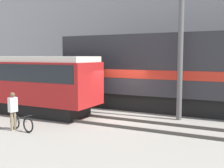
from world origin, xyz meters
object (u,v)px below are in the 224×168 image
Objects in this scene: streetcar at (10,80)px; bicycle at (21,123)px; freight_locomotive at (199,72)px; person at (13,107)px; utility_pole_left at (181,32)px.

bicycle is at bearing -38.23° from streetcar.
freight_locomotive reaches higher than person.
freight_locomotive is at bearing 48.69° from person.
utility_pole_left reaches higher than streetcar.
utility_pole_left reaches higher than bicycle.
freight_locomotive is 9.71× the size of person.
bicycle is (3.91, -3.08, -1.51)m from streetcar.
bicycle is 0.79m from person.
bicycle is at bearing -137.01° from utility_pole_left.
utility_pole_left is (6.01, 5.33, 3.42)m from person.
bicycle is 0.18× the size of utility_pole_left.
streetcar is 6.71× the size of person.
person is 8.73m from utility_pole_left.
freight_locomotive reaches higher than bicycle.
streetcar is at bearing 138.06° from person.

